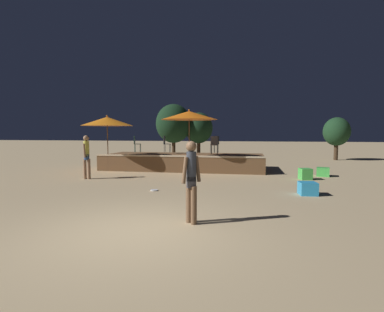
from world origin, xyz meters
TOP-DOWN VIEW (x-y plane):
  - ground_plane at (0.00, 0.00)m, footprint 120.00×120.00m
  - wooden_deck at (-1.14, 10.11)m, footprint 8.34×3.21m
  - patio_umbrella_0 at (-0.59, 8.76)m, footprint 2.72×2.72m
  - patio_umbrella_1 at (-4.71, 8.54)m, footprint 2.54×2.54m
  - cube_seat_0 at (4.56, 7.49)m, footprint 0.54×0.54m
  - cube_seat_1 at (4.06, 4.30)m, footprint 0.56×0.56m
  - cube_seat_2 at (5.52, 8.63)m, footprint 0.63×0.63m
  - person_0 at (-4.42, 6.00)m, footprint 0.31×0.47m
  - person_1 at (1.01, 0.76)m, footprint 0.39×0.43m
  - bistro_chair_0 at (0.50, 10.66)m, footprint 0.47×0.47m
  - bistro_chair_1 at (-3.95, 10.45)m, footprint 0.42×0.42m
  - bistro_chair_2 at (0.53, 9.71)m, footprint 0.40×0.40m
  - bistro_chair_3 at (-2.31, 10.77)m, footprint 0.40×0.40m
  - frisbee_disc at (-0.88, 4.07)m, footprint 0.25×0.25m
  - background_tree_0 at (-1.62, 18.06)m, footprint 2.21×2.21m
  - background_tree_1 at (-3.53, 17.52)m, footprint 2.77×2.77m
  - background_tree_2 at (8.35, 17.07)m, footprint 1.81×1.81m

SIDE VIEW (x-z plane):
  - ground_plane at x=0.00m, z-range 0.00..0.00m
  - frisbee_disc at x=-0.88m, z-range 0.00..0.03m
  - cube_seat_2 at x=5.52m, z-range 0.00..0.39m
  - cube_seat_1 at x=4.06m, z-range 0.00..0.40m
  - cube_seat_0 at x=4.56m, z-range 0.00..0.46m
  - wooden_deck at x=-1.14m, z-range -0.04..0.81m
  - person_1 at x=1.01m, z-range 0.09..1.86m
  - person_0 at x=-4.42m, z-range 0.10..1.93m
  - bistro_chair_0 at x=0.50m, z-range 0.95..1.85m
  - bistro_chair_1 at x=-3.95m, z-range 0.95..1.85m
  - bistro_chair_2 at x=0.53m, z-range 0.95..1.85m
  - bistro_chair_3 at x=-2.31m, z-range 0.95..1.85m
  - background_tree_2 at x=8.35m, z-range 0.49..3.49m
  - background_tree_0 at x=-1.62m, z-range 0.53..4.04m
  - patio_umbrella_1 at x=-4.71m, z-range 1.10..3.90m
  - background_tree_1 at x=-3.53m, z-range 0.55..4.71m
  - patio_umbrella_0 at x=-0.59m, z-range 1.24..4.29m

